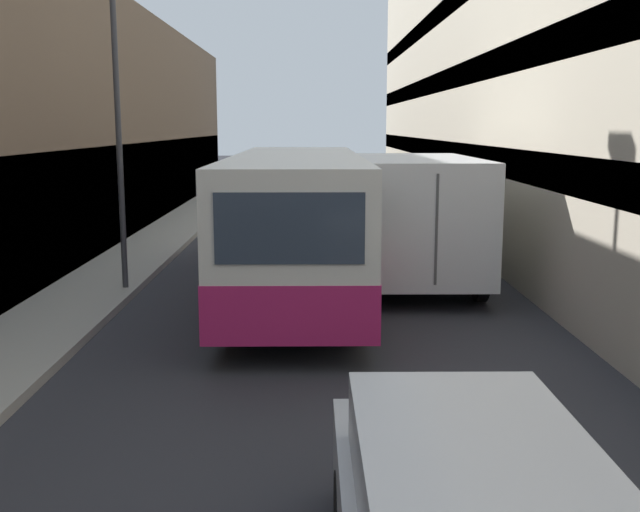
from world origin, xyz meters
TOP-DOWN VIEW (x-y plane):
  - ground_plane at (0.00, 15.00)m, footprint 150.00×150.00m
  - sidewalk_left at (-4.71, 15.00)m, footprint 1.91×60.00m
  - building_right_apartment at (5.50, 15.00)m, footprint 2.40×60.00m
  - bus at (-0.38, 15.55)m, footprint 2.57×10.75m
  - box_truck at (2.21, 17.00)m, footprint 2.45×7.16m
  - street_lamp at (-4.00, 15.45)m, footprint 0.36×0.80m

SIDE VIEW (x-z plane):
  - ground_plane at x=0.00m, z-range 0.00..0.00m
  - sidewalk_left at x=-4.71m, z-range 0.00..0.15m
  - bus at x=-0.38m, z-range 0.10..3.01m
  - box_truck at x=2.21m, z-range 0.14..2.97m
  - building_right_apartment at x=5.50m, z-range -0.03..10.60m
  - street_lamp at x=-4.00m, z-range 1.55..9.43m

